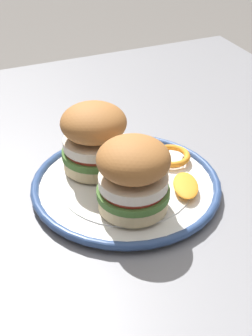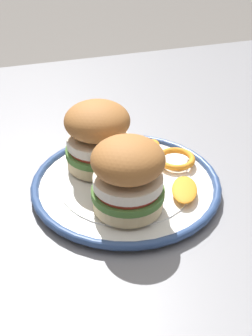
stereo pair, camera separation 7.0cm
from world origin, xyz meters
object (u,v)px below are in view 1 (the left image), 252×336
dinner_plate (126,186)px  sandwich_half_left (134,175)px  dining_table (173,258)px  sandwich_half_right (94,137)px

dinner_plate → sandwich_half_left: bearing=-13.7°
dinner_plate → sandwich_half_left: 0.08m
dining_table → dinner_plate: bearing=-136.7°
sandwich_half_left → sandwich_half_right: size_ratio=0.92×
dinner_plate → dining_table: bearing=43.3°
dinner_plate → sandwich_half_left: (0.06, -0.01, 0.06)m
dining_table → dinner_plate: (-0.06, -0.05, 0.11)m
sandwich_half_right → dining_table: bearing=36.4°
sandwich_half_left → sandwich_half_right: bearing=-173.2°
dinner_plate → sandwich_half_right: (-0.05, -0.03, 0.06)m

